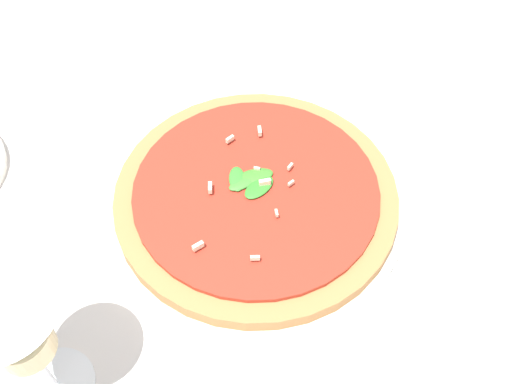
% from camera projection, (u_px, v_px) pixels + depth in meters
% --- Properties ---
extents(ground_plane, '(6.00, 6.00, 0.00)m').
position_uv_depth(ground_plane, '(221.00, 216.00, 0.70)').
color(ground_plane, silver).
extents(pizza_arugula_main, '(0.35, 0.35, 0.05)m').
position_uv_depth(pizza_arugula_main, '(256.00, 199.00, 0.69)').
color(pizza_arugula_main, silver).
rests_on(pizza_arugula_main, ground_plane).
extents(wine_glass, '(0.09, 0.09, 0.16)m').
position_uv_depth(wine_glass, '(15.00, 333.00, 0.48)').
color(wine_glass, white).
rests_on(wine_glass, ground_plane).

